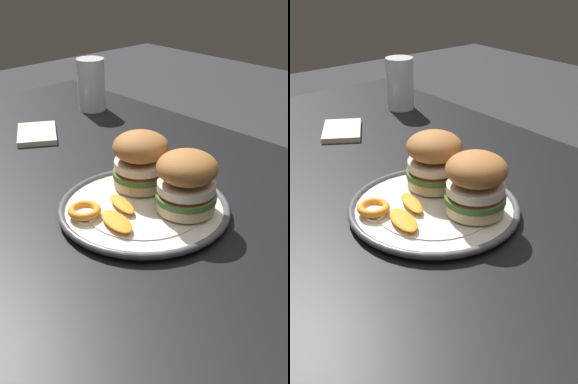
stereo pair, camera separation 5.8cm
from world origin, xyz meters
The scene contains 9 objects.
dining_table centered at (0.00, 0.00, 0.67)m, with size 1.44×0.86×0.77m.
dinner_plate centered at (-0.07, -0.01, 0.78)m, with size 0.29×0.29×0.02m.
sandwich_half_left centered at (-0.01, -0.05, 0.84)m, with size 0.10×0.10×0.10m.
sandwich_half_right centered at (-0.12, -0.04, 0.84)m, with size 0.11×0.11×0.10m.
orange_peel_curled centered at (-0.02, 0.09, 0.80)m, with size 0.08×0.08×0.01m.
orange_peel_strip_long centered at (-0.08, 0.07, 0.80)m, with size 0.08×0.05×0.01m.
orange_peel_strip_short centered at (-0.05, 0.03, 0.80)m, with size 0.08×0.04×0.01m.
drinking_glass centered at (0.43, -0.29, 0.83)m, with size 0.07×0.07×0.14m.
folded_napkin centered at (0.36, -0.07, 0.78)m, with size 0.13×0.09×0.01m, color beige.
Camera 2 is at (-0.58, 0.41, 1.17)m, focal length 42.24 mm.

